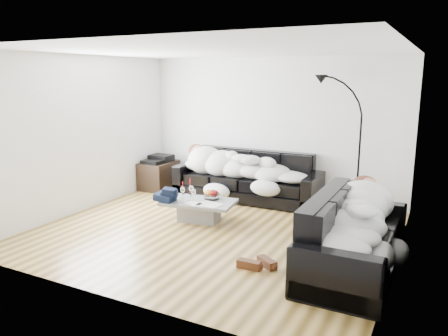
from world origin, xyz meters
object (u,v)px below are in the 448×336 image
at_px(sleeper_right, 356,216).
at_px(fruit_bowl, 212,194).
at_px(shoes, 257,263).
at_px(floor_lamp, 359,154).
at_px(wine_glass_b, 183,192).
at_px(wine_glass_c, 193,195).
at_px(av_cabinet, 159,175).
at_px(sofa_right, 355,233).
at_px(wine_glass_a, 191,191).
at_px(sleeper_back, 246,165).
at_px(stereo, 158,159).
at_px(sofa_back, 247,176).
at_px(candle_left, 183,188).
at_px(coffee_table, 199,211).
at_px(candle_right, 190,186).

relative_size(sleeper_right, fruit_bowl, 7.34).
relative_size(fruit_bowl, shoes, 0.52).
relative_size(sleeper_right, floor_lamp, 0.94).
height_order(wine_glass_b, wine_glass_c, wine_glass_c).
bearing_deg(av_cabinet, fruit_bowl, -34.75).
bearing_deg(wine_glass_c, sofa_right, -14.08).
bearing_deg(shoes, wine_glass_a, 153.12).
distance_m(sleeper_back, stereo, 1.92).
relative_size(wine_glass_c, stereo, 0.43).
bearing_deg(floor_lamp, wine_glass_c, -167.60).
xyz_separation_m(sofa_back, candle_left, (-0.59, -1.28, -0.01)).
xyz_separation_m(wine_glass_a, wine_glass_c, (0.14, -0.16, -0.00)).
bearing_deg(wine_glass_b, wine_glass_a, 48.82).
bearing_deg(sofa_right, sofa_back, 47.59).
relative_size(wine_glass_a, floor_lamp, 0.09).
height_order(shoes, stereo, stereo).
bearing_deg(fruit_bowl, sofa_right, -19.62).
relative_size(sleeper_back, stereo, 5.20).
bearing_deg(sleeper_back, wine_glass_c, -99.31).
bearing_deg(wine_glass_b, av_cabinet, 136.58).
distance_m(wine_glass_a, wine_glass_c, 0.21).
xyz_separation_m(sofa_back, wine_glass_b, (-0.47, -1.46, -0.03)).
height_order(sofa_right, av_cabinet, sofa_right).
bearing_deg(wine_glass_a, fruit_bowl, 6.07).
distance_m(coffee_table, av_cabinet, 2.26).
distance_m(sofa_right, candle_left, 3.09).
bearing_deg(candle_left, wine_glass_a, -19.93).
height_order(candle_right, shoes, candle_right).
bearing_deg(floor_lamp, wine_glass_b, -171.10).
distance_m(wine_glass_b, candle_right, 0.25).
xyz_separation_m(wine_glass_c, candle_right, (-0.24, 0.30, 0.04)).
relative_size(sleeper_right, wine_glass_b, 10.44).
height_order(sleeper_back, floor_lamp, floor_lamp).
distance_m(wine_glass_b, wine_glass_c, 0.24).
bearing_deg(shoes, coffee_table, 152.29).
xyz_separation_m(stereo, floor_lamp, (3.90, 0.19, 0.39)).
bearing_deg(coffee_table, sofa_right, -15.02).
bearing_deg(stereo, av_cabinet, 0.00).
distance_m(sofa_back, sleeper_back, 0.21).
distance_m(candle_left, stereo, 1.79).
xyz_separation_m(wine_glass_c, shoes, (1.59, -1.16, -0.37)).
bearing_deg(candle_left, wine_glass_c, -33.91).
xyz_separation_m(fruit_bowl, candle_right, (-0.46, 0.10, 0.05)).
height_order(sleeper_back, wine_glass_c, sleeper_back).
bearing_deg(wine_glass_c, candle_left, 146.09).
bearing_deg(candle_left, sofa_back, 65.21).
xyz_separation_m(sleeper_right, candle_left, (-2.96, 0.89, -0.22)).
xyz_separation_m(av_cabinet, floor_lamp, (3.90, 0.19, 0.73)).
bearing_deg(sleeper_right, shoes, 116.20).
distance_m(wine_glass_a, shoes, 2.20).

